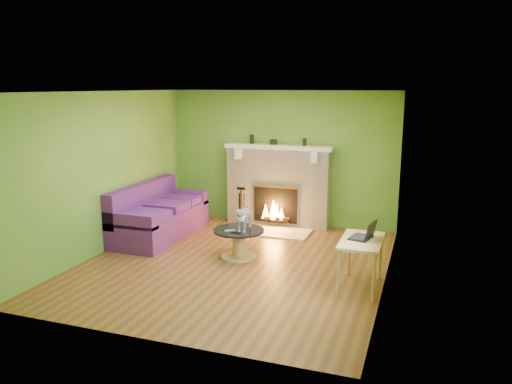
% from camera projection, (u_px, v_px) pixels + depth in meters
% --- Properties ---
extents(floor, '(5.00, 5.00, 0.00)m').
position_uv_depth(floor, '(235.00, 263.00, 7.68)').
color(floor, brown).
rests_on(floor, ground).
extents(ceiling, '(5.00, 5.00, 0.00)m').
position_uv_depth(ceiling, '(233.00, 92.00, 7.14)').
color(ceiling, white).
rests_on(ceiling, wall_back).
extents(wall_back, '(5.00, 0.00, 5.00)m').
position_uv_depth(wall_back, '(281.00, 158.00, 9.72)').
color(wall_back, '#487F29').
rests_on(wall_back, floor).
extents(wall_front, '(5.00, 0.00, 5.00)m').
position_uv_depth(wall_front, '(144.00, 224.00, 5.10)').
color(wall_front, '#487F29').
rests_on(wall_front, floor).
extents(wall_left, '(0.00, 5.00, 5.00)m').
position_uv_depth(wall_left, '(106.00, 172.00, 8.14)').
color(wall_left, '#487F29').
rests_on(wall_left, floor).
extents(wall_right, '(0.00, 5.00, 5.00)m').
position_uv_depth(wall_right, '(389.00, 191.00, 6.69)').
color(wall_right, '#487F29').
rests_on(wall_right, floor).
extents(window_frame, '(0.00, 1.20, 1.20)m').
position_uv_depth(window_frame, '(384.00, 185.00, 5.81)').
color(window_frame, silver).
rests_on(window_frame, wall_right).
extents(window_pane, '(0.00, 1.06, 1.06)m').
position_uv_depth(window_pane, '(383.00, 185.00, 5.81)').
color(window_pane, white).
rests_on(window_pane, wall_right).
extents(fireplace, '(2.10, 0.46, 1.58)m').
position_uv_depth(fireplace, '(278.00, 186.00, 9.66)').
color(fireplace, beige).
rests_on(fireplace, floor).
extents(hearth, '(1.50, 0.75, 0.03)m').
position_uv_depth(hearth, '(270.00, 231.00, 9.34)').
color(hearth, beige).
rests_on(hearth, floor).
extents(mantel, '(2.10, 0.28, 0.08)m').
position_uv_depth(mantel, '(278.00, 147.00, 9.48)').
color(mantel, silver).
rests_on(mantel, fireplace).
extents(sofa, '(0.96, 2.14, 0.96)m').
position_uv_depth(sofa, '(157.00, 216.00, 9.02)').
color(sofa, '#481B68').
rests_on(sofa, floor).
extents(coffee_table, '(0.81, 0.81, 0.46)m').
position_uv_depth(coffee_table, '(239.00, 241.00, 7.90)').
color(coffee_table, '#D7B674').
rests_on(coffee_table, floor).
extents(desk, '(0.53, 0.92, 0.68)m').
position_uv_depth(desk, '(361.00, 246.00, 6.63)').
color(desk, '#D7B674').
rests_on(desk, floor).
extents(cat, '(0.27, 0.65, 0.40)m').
position_uv_depth(cat, '(245.00, 217.00, 7.84)').
color(cat, slate).
rests_on(cat, coffee_table).
extents(remote_silver, '(0.17, 0.12, 0.02)m').
position_uv_depth(remote_silver, '(230.00, 230.00, 7.78)').
color(remote_silver, gray).
rests_on(remote_silver, coffee_table).
extents(remote_black, '(0.16, 0.05, 0.02)m').
position_uv_depth(remote_black, '(236.00, 232.00, 7.69)').
color(remote_black, black).
rests_on(remote_black, coffee_table).
extents(laptop, '(0.36, 0.40, 0.25)m').
position_uv_depth(laptop, '(361.00, 229.00, 6.64)').
color(laptop, black).
rests_on(laptop, desk).
extents(fire_tools, '(0.20, 0.20, 0.76)m').
position_uv_depth(fire_tools, '(241.00, 206.00, 9.60)').
color(fire_tools, black).
rests_on(fire_tools, hearth).
extents(mantel_vase_left, '(0.08, 0.08, 0.18)m').
position_uv_depth(mantel_vase_left, '(252.00, 139.00, 9.66)').
color(mantel_vase_left, black).
rests_on(mantel_vase_left, mantel).
extents(mantel_vase_right, '(0.07, 0.07, 0.14)m').
position_uv_depth(mantel_vase_right, '(305.00, 142.00, 9.32)').
color(mantel_vase_right, black).
rests_on(mantel_vase_right, mantel).
extents(mantel_box, '(0.12, 0.08, 0.10)m').
position_uv_depth(mantel_box, '(273.00, 142.00, 9.52)').
color(mantel_box, black).
rests_on(mantel_box, mantel).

